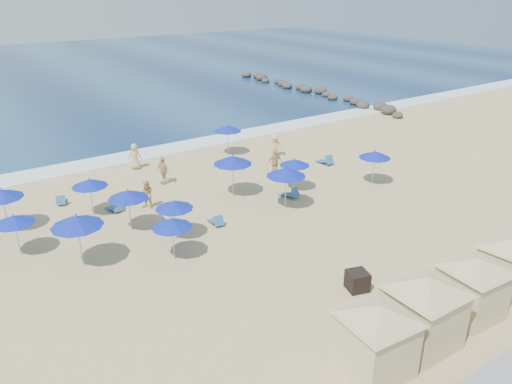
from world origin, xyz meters
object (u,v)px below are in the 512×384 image
at_px(cabana_2, 474,280).
at_px(umbrella_8, 286,172).
at_px(rock_jetty, 311,90).
at_px(beachgoer_2, 275,163).
at_px(cabana_0, 377,330).
at_px(umbrella_3, 77,221).
at_px(umbrella_2, 1,194).
at_px(beachgoer_3, 275,145).
at_px(beachgoer_4, 135,156).
at_px(umbrella_7, 233,160).
at_px(umbrella_11, 375,154).
at_px(umbrella_9, 228,128).
at_px(umbrella_4, 90,183).
at_px(umbrella_10, 295,162).
at_px(umbrella_0, 14,220).
at_px(beachgoer_5, 163,170).
at_px(beachgoer_1, 147,195).
at_px(cabana_1, 424,302).
at_px(umbrella_6, 174,205).
at_px(cabana_3, 510,257).
at_px(trash_bin, 357,281).
at_px(umbrella_5, 128,194).
at_px(umbrella_12, 172,223).

relative_size(cabana_2, umbrella_8, 1.73).
xyz_separation_m(rock_jetty, beachgoer_2, (-18.80, -18.27, 0.52)).
relative_size(cabana_0, umbrella_3, 1.71).
distance_m(umbrella_2, beachgoer_3, 18.16).
bearing_deg(beachgoer_4, umbrella_7, 140.47).
bearing_deg(beachgoer_2, beachgoer_4, 146.87).
bearing_deg(cabana_2, umbrella_11, 58.44).
relative_size(rock_jetty, umbrella_8, 10.73).
relative_size(umbrella_9, beachgoer_2, 1.30).
relative_size(umbrella_4, umbrella_10, 1.04).
bearing_deg(umbrella_0, beachgoer_5, 25.00).
bearing_deg(umbrella_0, umbrella_8, -12.50).
relative_size(beachgoer_1, beachgoer_5, 0.93).
height_order(umbrella_8, umbrella_10, umbrella_8).
distance_m(cabana_1, cabana_2, 2.83).
height_order(umbrella_3, umbrella_10, umbrella_3).
height_order(cabana_1, beachgoer_5, cabana_1).
distance_m(rock_jetty, umbrella_0, 39.86).
bearing_deg(umbrella_10, umbrella_7, 157.68).
bearing_deg(beachgoer_5, beachgoer_1, -49.13).
distance_m(cabana_2, umbrella_2, 21.68).
distance_m(cabana_2, umbrella_4, 18.95).
bearing_deg(umbrella_6, cabana_3, -52.05).
height_order(cabana_3, umbrella_7, cabana_3).
bearing_deg(cabana_0, beachgoer_3, 61.56).
relative_size(umbrella_2, umbrella_11, 1.05).
bearing_deg(umbrella_7, umbrella_6, -150.67).
relative_size(trash_bin, umbrella_11, 0.36).
relative_size(umbrella_5, beachgoer_1, 1.40).
xyz_separation_m(trash_bin, umbrella_10, (4.47, 9.68, 1.40)).
xyz_separation_m(umbrella_6, umbrella_11, (13.28, -0.48, 0.11)).
bearing_deg(beachgoer_3, cabana_1, -63.42).
relative_size(umbrella_6, beachgoer_4, 1.21).
distance_m(umbrella_12, beachgoer_5, 9.44).
height_order(umbrella_3, umbrella_11, umbrella_3).
xyz_separation_m(cabana_3, beachgoer_3, (2.40, 18.83, -0.66)).
bearing_deg(umbrella_12, cabana_1, -66.16).
bearing_deg(beachgoer_5, cabana_1, -8.21).
relative_size(cabana_2, umbrella_5, 1.88).
bearing_deg(umbrella_11, cabana_2, -121.56).
xyz_separation_m(cabana_2, umbrella_12, (-7.27, 10.09, 0.26)).
bearing_deg(umbrella_11, beachgoer_1, 160.60).
bearing_deg(umbrella_4, trash_bin, -63.52).
xyz_separation_m(cabana_1, umbrella_5, (-4.97, 13.88, 0.30)).
bearing_deg(cabana_2, umbrella_4, 117.62).
distance_m(umbrella_0, umbrella_9, 16.97).
distance_m(umbrella_0, umbrella_8, 13.53).
distance_m(umbrella_2, beachgoer_1, 7.18).
bearing_deg(trash_bin, beachgoer_2, 85.46).
distance_m(umbrella_6, beachgoer_5, 7.53).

